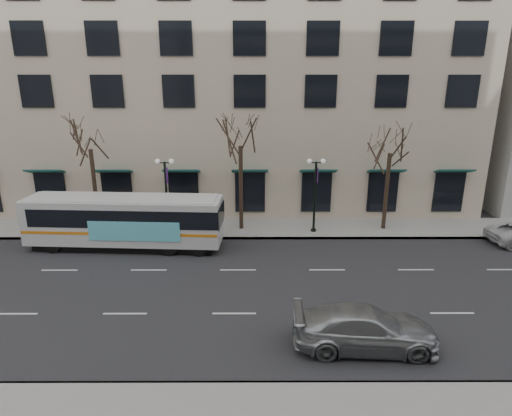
{
  "coord_description": "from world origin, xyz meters",
  "views": [
    {
      "loc": [
        0.95,
        -19.55,
        10.38
      ],
      "look_at": [
        1.01,
        1.13,
        4.0
      ],
      "focal_mm": 30.0,
      "sensor_mm": 36.0,
      "label": 1
    }
  ],
  "objects_px": {
    "lamp_post_right": "(315,192)",
    "silver_car": "(365,328)",
    "tree_far_right": "(391,139)",
    "lamp_post_left": "(166,192)",
    "tree_far_left": "(89,135)",
    "city_bus": "(126,220)",
    "tree_far_mid": "(240,132)"
  },
  "relations": [
    {
      "from": "lamp_post_right",
      "to": "silver_car",
      "type": "distance_m",
      "value": 13.17
    },
    {
      "from": "tree_far_right",
      "to": "lamp_post_left",
      "type": "xyz_separation_m",
      "value": [
        -14.99,
        -0.6,
        -3.48
      ]
    },
    {
      "from": "tree_far_left",
      "to": "city_bus",
      "type": "relative_size",
      "value": 0.68
    },
    {
      "from": "lamp_post_right",
      "to": "tree_far_left",
      "type": "bearing_deg",
      "value": 177.71
    },
    {
      "from": "tree_far_right",
      "to": "city_bus",
      "type": "bearing_deg",
      "value": -169.75
    },
    {
      "from": "lamp_post_right",
      "to": "silver_car",
      "type": "relative_size",
      "value": 0.91
    },
    {
      "from": "tree_far_right",
      "to": "lamp_post_left",
      "type": "relative_size",
      "value": 1.55
    },
    {
      "from": "lamp_post_right",
      "to": "city_bus",
      "type": "xyz_separation_m",
      "value": [
        -12.1,
        -2.49,
        -1.14
      ]
    },
    {
      "from": "silver_car",
      "to": "city_bus",
      "type": "bearing_deg",
      "value": 51.9
    },
    {
      "from": "tree_far_right",
      "to": "city_bus",
      "type": "distance_m",
      "value": 17.98
    },
    {
      "from": "city_bus",
      "to": "silver_car",
      "type": "relative_size",
      "value": 2.14
    },
    {
      "from": "tree_far_left",
      "to": "lamp_post_right",
      "type": "bearing_deg",
      "value": -2.29
    },
    {
      "from": "lamp_post_left",
      "to": "city_bus",
      "type": "height_order",
      "value": "lamp_post_left"
    },
    {
      "from": "tree_far_right",
      "to": "silver_car",
      "type": "height_order",
      "value": "tree_far_right"
    },
    {
      "from": "tree_far_mid",
      "to": "lamp_post_right",
      "type": "xyz_separation_m",
      "value": [
        5.01,
        -0.6,
        -3.96
      ]
    },
    {
      "from": "tree_far_left",
      "to": "tree_far_right",
      "type": "distance_m",
      "value": 20.0
    },
    {
      "from": "tree_far_left",
      "to": "silver_car",
      "type": "height_order",
      "value": "tree_far_left"
    },
    {
      "from": "lamp_post_right",
      "to": "silver_car",
      "type": "bearing_deg",
      "value": -88.63
    },
    {
      "from": "lamp_post_right",
      "to": "silver_car",
      "type": "height_order",
      "value": "lamp_post_right"
    },
    {
      "from": "city_bus",
      "to": "tree_far_left",
      "type": "bearing_deg",
      "value": 136.52
    },
    {
      "from": "tree_far_right",
      "to": "city_bus",
      "type": "relative_size",
      "value": 0.66
    },
    {
      "from": "tree_far_left",
      "to": "tree_far_right",
      "type": "xyz_separation_m",
      "value": [
        20.0,
        0.0,
        -0.28
      ]
    },
    {
      "from": "tree_far_mid",
      "to": "lamp_post_right",
      "type": "bearing_deg",
      "value": -6.83
    },
    {
      "from": "lamp_post_left",
      "to": "city_bus",
      "type": "xyz_separation_m",
      "value": [
        -2.1,
        -2.49,
        -1.14
      ]
    },
    {
      "from": "tree_far_right",
      "to": "lamp_post_right",
      "type": "xyz_separation_m",
      "value": [
        -4.99,
        -0.6,
        -3.48
      ]
    },
    {
      "from": "tree_far_right",
      "to": "silver_car",
      "type": "relative_size",
      "value": 1.41
    },
    {
      "from": "tree_far_right",
      "to": "lamp_post_right",
      "type": "bearing_deg",
      "value": -173.15
    },
    {
      "from": "lamp_post_left",
      "to": "lamp_post_right",
      "type": "distance_m",
      "value": 10.0
    },
    {
      "from": "silver_car",
      "to": "lamp_post_right",
      "type": "bearing_deg",
      "value": 3.51
    },
    {
      "from": "lamp_post_left",
      "to": "tree_far_mid",
      "type": "bearing_deg",
      "value": 6.85
    },
    {
      "from": "tree_far_mid",
      "to": "silver_car",
      "type": "relative_size",
      "value": 1.49
    },
    {
      "from": "tree_far_mid",
      "to": "silver_car",
      "type": "bearing_deg",
      "value": -68.64
    }
  ]
}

